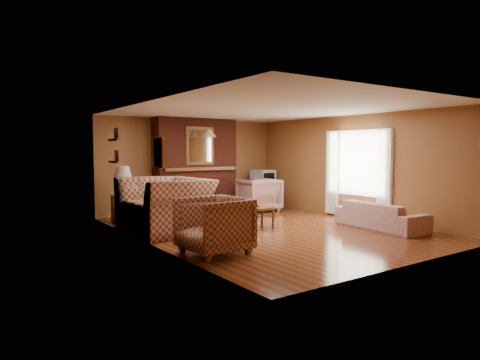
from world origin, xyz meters
TOP-DOWN VIEW (x-y plane):
  - floor at (0.00, 0.00)m, footprint 6.50×6.50m
  - ceiling at (0.00, 0.00)m, footprint 6.50×6.50m
  - wall_back at (0.00, 3.25)m, footprint 6.50×0.00m
  - wall_front at (0.00, -3.25)m, footprint 6.50×0.00m
  - wall_left at (-2.50, 0.00)m, footprint 0.00×6.50m
  - wall_right at (2.50, 0.00)m, footprint 0.00×6.50m
  - fireplace at (0.00, 2.98)m, footprint 2.20×0.82m
  - window_right at (2.45, -0.20)m, footprint 0.10×1.85m
  - bookshelf at (-2.44, 1.90)m, footprint 0.09×0.55m
  - botanical_print at (-2.47, -0.30)m, footprint 0.05×0.40m
  - pendant_light at (0.00, 2.30)m, footprint 0.36×0.36m
  - plaid_loveseat at (-1.85, 0.81)m, footprint 1.51×1.70m
  - plaid_armchair at (-1.95, -1.16)m, footprint 1.01×0.98m
  - floral_sofa at (1.90, -1.28)m, footprint 0.88×1.93m
  - floral_armchair at (1.38, 2.12)m, footprint 1.01×1.04m
  - coffee_table at (-0.18, 0.15)m, footprint 0.92×0.57m
  - side_table at (-2.10, 2.45)m, footprint 0.46×0.46m
  - table_lamp at (-2.10, 2.45)m, footprint 0.39×0.39m
  - tv_stand at (2.05, 2.80)m, footprint 0.51×0.47m
  - crt_tv at (2.05, 2.79)m, footprint 0.60×0.60m

SIDE VIEW (x-z plane):
  - floor at x=0.00m, z-range 0.00..0.00m
  - tv_stand at x=2.05m, z-range 0.00..0.54m
  - floral_sofa at x=1.90m, z-range 0.00..0.55m
  - side_table at x=-2.10m, z-range 0.00..0.59m
  - coffee_table at x=-0.18m, z-range 0.16..0.62m
  - floral_armchair at x=1.38m, z-range 0.00..0.86m
  - plaid_armchair at x=-1.95m, z-range 0.00..0.88m
  - plaid_loveseat at x=-1.85m, z-range 0.00..1.05m
  - crt_tv at x=2.05m, z-range 0.54..1.04m
  - table_lamp at x=-2.10m, z-range 0.63..1.28m
  - window_right at x=2.45m, z-range 0.13..2.13m
  - fireplace at x=0.00m, z-range -0.02..2.38m
  - wall_back at x=0.00m, z-range -2.05..4.45m
  - wall_front at x=0.00m, z-range -2.05..4.45m
  - wall_left at x=-2.50m, z-range -2.05..4.45m
  - wall_right at x=2.50m, z-range -2.05..4.45m
  - botanical_print at x=-2.47m, z-range 1.30..1.80m
  - bookshelf at x=-2.44m, z-range 1.31..2.02m
  - pendant_light at x=0.00m, z-range 1.76..2.24m
  - ceiling at x=0.00m, z-range 2.40..2.40m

